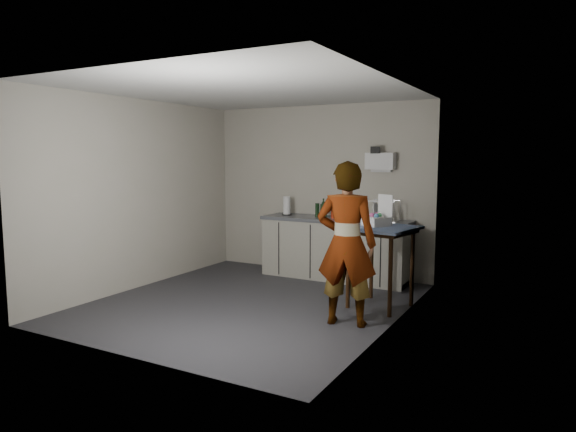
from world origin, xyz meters
The scene contains 15 objects.
ground centered at (0.00, 0.00, 0.00)m, with size 4.00×4.00×0.00m, color #2C2B31.
wall_back centered at (0.00, 1.99, 1.30)m, with size 3.60×0.02×2.60m, color #B9B5A1.
wall_right centered at (1.79, 0.00, 1.30)m, with size 0.02×4.00×2.60m, color #B9B5A1.
wall_left centered at (-1.79, 0.00, 1.30)m, with size 0.02×4.00×2.60m, color #B9B5A1.
ceiling centered at (0.00, 0.00, 2.60)m, with size 3.60×4.00×0.01m, color silver.
kitchen_counter centered at (0.40, 1.70, 0.43)m, with size 2.24×0.62×0.91m.
wall_shelf centered at (1.00, 1.92, 1.75)m, with size 0.42×0.18×0.37m.
side_table centered at (1.46, 0.61, 0.86)m, with size 0.88×0.88×0.98m.
standing_man centered at (1.34, -0.19, 0.89)m, with size 0.65×0.43×1.77m, color #B2A593.
soap_bottle centered at (0.23, 1.64, 1.05)m, with size 0.11×0.11×0.29m, color black.
soda_can centered at (0.37, 1.68, 0.97)m, with size 0.07×0.07×0.12m, color red.
dark_bottle centered at (0.11, 1.67, 1.02)m, with size 0.06×0.06×0.21m, color black.
paper_towel centered at (-0.43, 1.71, 1.05)m, with size 0.16×0.16×0.29m.
dish_rack centered at (1.14, 1.67, 0.98)m, with size 0.43×0.32×0.30m.
bakery_box centered at (1.39, 0.67, 1.07)m, with size 0.37×0.37×0.37m.
Camera 1 is at (3.39, -5.24, 1.81)m, focal length 32.00 mm.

